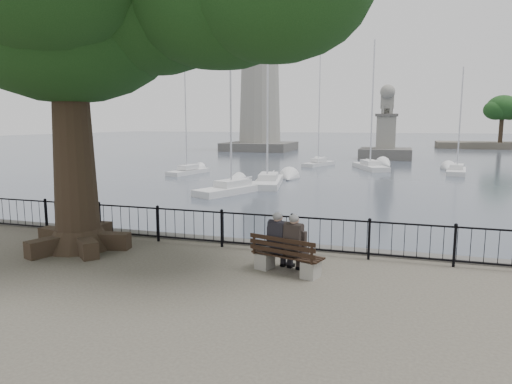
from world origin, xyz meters
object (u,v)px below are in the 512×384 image
at_px(person_left, 280,243).
at_px(lighthouse, 260,65).
at_px(bench, 286,260).
at_px(lion_monument, 386,140).
at_px(person_right, 296,246).

height_order(person_left, lighthouse, lighthouse).
bearing_deg(lighthouse, person_left, -72.64).
distance_m(bench, lion_monument, 49.12).
distance_m(lighthouse, lion_monument, 25.93).
bearing_deg(person_right, person_left, 163.69).
height_order(lighthouse, lion_monument, lighthouse).
bearing_deg(lion_monument, bench, -90.87).
height_order(bench, lion_monument, lion_monument).
bearing_deg(person_right, lighthouse, 107.68).
bearing_deg(lion_monument, lighthouse, 148.89).
xyz_separation_m(bench, lighthouse, (-19.25, 61.17, 12.23)).
distance_m(person_left, lion_monument, 48.96).
height_order(person_right, lion_monument, lion_monument).
bearing_deg(person_left, lion_monument, 88.91).
distance_m(person_right, lion_monument, 49.07).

